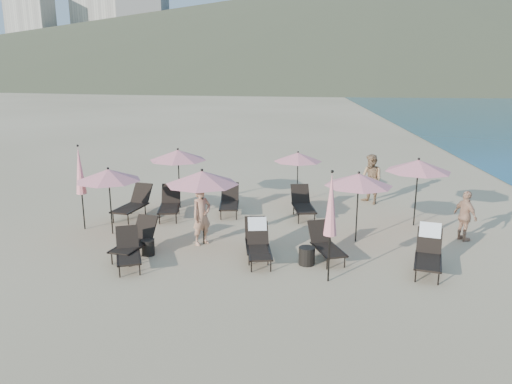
# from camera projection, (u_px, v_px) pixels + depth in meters

# --- Properties ---
(ground) EXTENTS (800.00, 800.00, 0.00)m
(ground) POSITION_uv_depth(u_px,v_px,m) (283.00, 265.00, 13.25)
(ground) COLOR #D6BA8C
(ground) RESTS_ON ground
(volcanic_headland) EXTENTS (690.00, 690.00, 55.00)m
(volcanic_headland) POSITION_uv_depth(u_px,v_px,m) (405.00, 29.00, 295.80)
(volcanic_headland) COLOR brown
(volcanic_headland) RESTS_ON ground
(hotel_skyline) EXTENTS (109.00, 82.00, 55.00)m
(hotel_skyline) POSITION_uv_depth(u_px,v_px,m) (115.00, 30.00, 274.77)
(hotel_skyline) COLOR beige
(hotel_skyline) RESTS_ON ground
(lounger_0) EXTENTS (1.05, 1.79, 0.97)m
(lounger_0) POSITION_uv_depth(u_px,v_px,m) (136.00, 240.00, 13.82)
(lounger_0) COLOR black
(lounger_0) RESTS_ON ground
(lounger_1) EXTENTS (1.07, 1.68, 0.90)m
(lounger_1) POSITION_uv_depth(u_px,v_px,m) (128.00, 250.00, 13.11)
(lounger_1) COLOR black
(lounger_1) RESTS_ON ground
(lounger_2) EXTENTS (0.79, 1.70, 1.02)m
(lounger_2) POSITION_uv_depth(u_px,v_px,m) (259.00, 243.00, 13.49)
(lounger_2) COLOR black
(lounger_2) RESTS_ON ground
(lounger_3) EXTENTS (0.80, 1.66, 0.92)m
(lounger_3) POSITION_uv_depth(u_px,v_px,m) (257.00, 240.00, 13.85)
(lounger_3) COLOR black
(lounger_3) RESTS_ON ground
(lounger_4) EXTENTS (1.03, 1.68, 0.90)m
(lounger_4) POSITION_uv_depth(u_px,v_px,m) (326.00, 244.00, 13.60)
(lounger_4) COLOR black
(lounger_4) RESTS_ON ground
(lounger_5) EXTENTS (1.09, 1.84, 1.09)m
(lounger_5) POSITION_uv_depth(u_px,v_px,m) (429.00, 251.00, 12.80)
(lounger_5) COLOR black
(lounger_5) RESTS_ON ground
(lounger_6) EXTENTS (1.12, 1.93, 1.05)m
(lounger_6) POSITION_uv_depth(u_px,v_px,m) (133.00, 203.00, 17.35)
(lounger_6) COLOR black
(lounger_6) RESTS_ON ground
(lounger_7) EXTENTS (0.89, 1.84, 1.02)m
(lounger_7) POSITION_uv_depth(u_px,v_px,m) (170.00, 204.00, 17.37)
(lounger_7) COLOR black
(lounger_7) RESTS_ON ground
(lounger_8) EXTENTS (0.75, 1.74, 0.98)m
(lounger_8) POSITION_uv_depth(u_px,v_px,m) (229.00, 201.00, 17.78)
(lounger_8) COLOR black
(lounger_8) RESTS_ON ground
(lounger_9) EXTENTS (0.89, 1.81, 1.00)m
(lounger_9) POSITION_uv_depth(u_px,v_px,m) (303.00, 204.00, 17.39)
(lounger_9) COLOR black
(lounger_9) RESTS_ON ground
(umbrella_open_0) EXTENTS (1.99, 1.99, 2.14)m
(umbrella_open_0) POSITION_uv_depth(u_px,v_px,m) (108.00, 175.00, 15.25)
(umbrella_open_0) COLOR black
(umbrella_open_0) RESTS_ON ground
(umbrella_open_1) EXTENTS (2.13, 2.13, 2.29)m
(umbrella_open_1) POSITION_uv_depth(u_px,v_px,m) (202.00, 178.00, 14.29)
(umbrella_open_1) COLOR black
(umbrella_open_1) RESTS_ON ground
(umbrella_open_2) EXTENTS (2.01, 2.01, 2.16)m
(umbrella_open_2) POSITION_uv_depth(u_px,v_px,m) (359.00, 180.00, 14.55)
(umbrella_open_2) COLOR black
(umbrella_open_2) RESTS_ON ground
(umbrella_open_3) EXTENTS (2.09, 2.09, 2.24)m
(umbrella_open_3) POSITION_uv_depth(u_px,v_px,m) (178.00, 155.00, 18.12)
(umbrella_open_3) COLOR black
(umbrella_open_3) RESTS_ON ground
(umbrella_open_4) EXTENTS (1.85, 1.85, 1.99)m
(umbrella_open_4) POSITION_uv_depth(u_px,v_px,m) (298.00, 157.00, 18.99)
(umbrella_open_4) COLOR black
(umbrella_open_4) RESTS_ON ground
(umbrella_open_5) EXTENTS (2.11, 2.11, 2.28)m
(umbrella_open_5) POSITION_uv_depth(u_px,v_px,m) (418.00, 166.00, 16.04)
(umbrella_open_5) COLOR black
(umbrella_open_5) RESTS_ON ground
(umbrella_closed_0) EXTENTS (0.33, 0.33, 2.79)m
(umbrella_closed_0) POSITION_uv_depth(u_px,v_px,m) (331.00, 205.00, 11.78)
(umbrella_closed_0) COLOR black
(umbrella_closed_0) RESTS_ON ground
(umbrella_closed_1) EXTENTS (0.32, 0.32, 2.76)m
(umbrella_closed_1) POSITION_uv_depth(u_px,v_px,m) (80.00, 171.00, 15.69)
(umbrella_closed_1) COLOR black
(umbrella_closed_1) RESTS_ON ground
(side_table_0) EXTENTS (0.36, 0.36, 0.43)m
(side_table_0) POSITION_uv_depth(u_px,v_px,m) (148.00, 248.00, 13.89)
(side_table_0) COLOR black
(side_table_0) RESTS_ON ground
(side_table_1) EXTENTS (0.43, 0.43, 0.48)m
(side_table_1) POSITION_uv_depth(u_px,v_px,m) (307.00, 256.00, 13.23)
(side_table_1) COLOR black
(side_table_1) RESTS_ON ground
(beachgoer_a) EXTENTS (0.74, 0.74, 1.73)m
(beachgoer_a) POSITION_uv_depth(u_px,v_px,m) (202.00, 216.00, 14.61)
(beachgoer_a) COLOR tan
(beachgoer_a) RESTS_ON ground
(beachgoer_b) EXTENTS (1.11, 1.16, 1.89)m
(beachgoer_b) POSITION_uv_depth(u_px,v_px,m) (371.00, 179.00, 18.96)
(beachgoer_b) COLOR #9E7751
(beachgoer_b) RESTS_ON ground
(beachgoer_c) EXTENTS (0.69, 0.98, 1.54)m
(beachgoer_c) POSITION_uv_depth(u_px,v_px,m) (465.00, 216.00, 14.92)
(beachgoer_c) COLOR tan
(beachgoer_c) RESTS_ON ground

